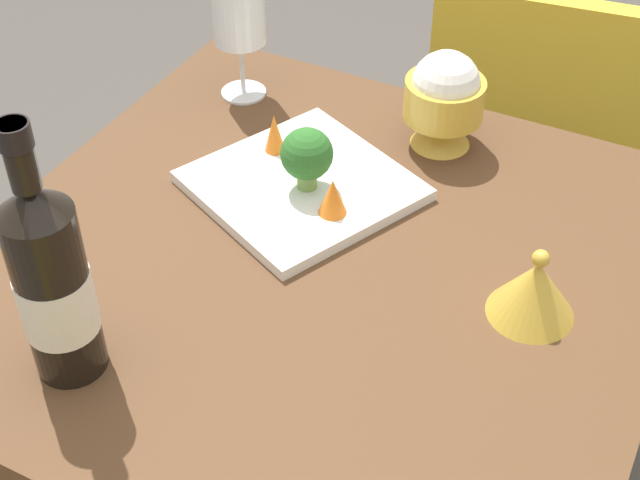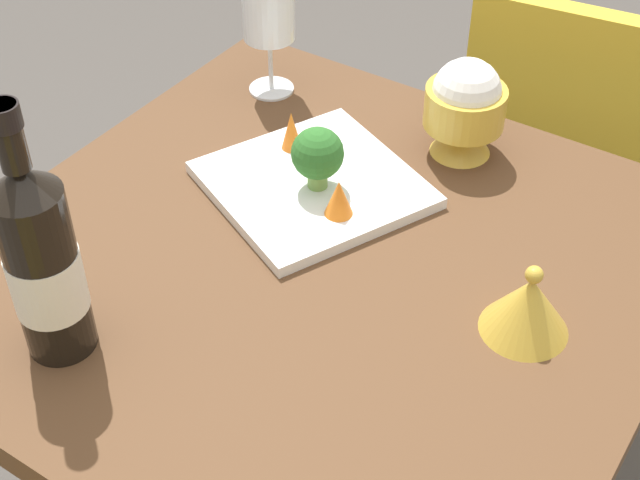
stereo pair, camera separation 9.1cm
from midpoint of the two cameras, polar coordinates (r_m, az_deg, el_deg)
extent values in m
cube|color=brown|center=(1.13, 2.31, -2.00)|extent=(0.81, 0.81, 0.04)
cylinder|color=brown|center=(1.56, 19.86, -9.58)|extent=(0.05, 0.05, 0.72)
cylinder|color=brown|center=(1.74, -1.75, -0.37)|extent=(0.05, 0.05, 0.72)
cube|color=gold|center=(1.87, 17.31, 4.18)|extent=(0.45, 0.45, 0.02)
cube|color=gold|center=(1.60, 17.35, 6.77)|extent=(0.40, 0.09, 0.40)
cylinder|color=black|center=(2.16, 12.82, 3.08)|extent=(0.03, 0.03, 0.43)
cylinder|color=black|center=(1.90, 9.93, -2.54)|extent=(0.03, 0.03, 0.43)
cylinder|color=black|center=(1.87, 19.80, -5.60)|extent=(0.03, 0.03, 0.43)
cylinder|color=black|center=(0.97, -14.06, -2.10)|extent=(0.08, 0.07, 0.21)
cone|color=black|center=(0.90, -15.27, 3.44)|extent=(0.08, 0.07, 0.03)
cylinder|color=black|center=(0.87, -15.84, 6.05)|extent=(0.03, 0.03, 0.07)
cylinder|color=black|center=(0.86, -16.12, 7.30)|extent=(0.03, 0.03, 0.02)
cylinder|color=silver|center=(0.98, -13.96, -2.55)|extent=(0.08, 0.08, 0.07)
cylinder|color=white|center=(1.42, -1.16, 9.27)|extent=(0.07, 0.07, 0.00)
cylinder|color=white|center=(1.40, -1.18, 10.82)|extent=(0.01, 0.01, 0.08)
cylinder|color=white|center=(1.36, -1.24, 14.02)|extent=(0.08, 0.08, 0.09)
cone|color=gold|center=(1.30, 10.72, 6.16)|extent=(0.08, 0.08, 0.04)
cylinder|color=gold|center=(1.27, 11.00, 8.00)|extent=(0.11, 0.11, 0.05)
sphere|color=white|center=(1.26, 11.13, 8.86)|extent=(0.09, 0.09, 0.09)
cone|color=gold|center=(1.04, 15.19, -4.01)|extent=(0.10, 0.10, 0.07)
sphere|color=gold|center=(1.01, 15.64, -2.18)|extent=(0.02, 0.02, 0.02)
cube|color=white|center=(1.21, 1.72, 3.36)|extent=(0.33, 0.33, 0.02)
cylinder|color=#729E4C|center=(1.19, 2.04, 3.82)|extent=(0.03, 0.03, 0.03)
sphere|color=#2D6B28|center=(1.17, 2.09, 5.30)|extent=(0.07, 0.07, 0.07)
cone|color=orange|center=(1.14, 3.46, 2.55)|extent=(0.04, 0.04, 0.05)
cone|color=orange|center=(1.25, 0.32, 6.72)|extent=(0.03, 0.03, 0.06)
camera|label=1|loc=(0.05, -87.62, 2.07)|focal=51.82mm
camera|label=2|loc=(0.05, 92.38, -2.07)|focal=51.82mm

